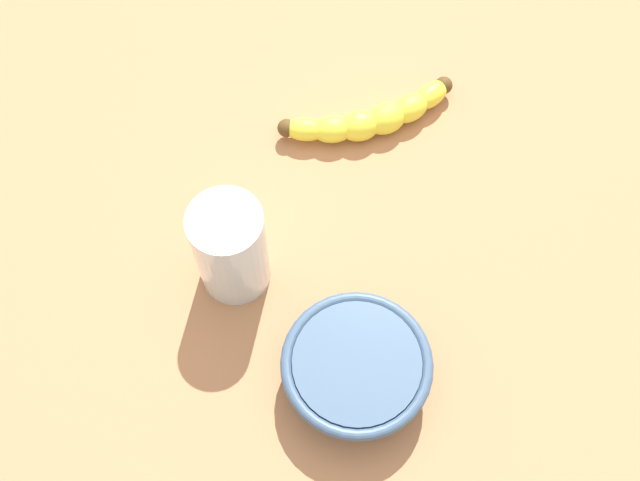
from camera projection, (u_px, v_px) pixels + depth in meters
wooden_tabletop at (355, 240)px, 87.64cm from camera, size 120.00×120.00×3.00cm
banana at (371, 118)px, 90.76cm from camera, size 12.19×19.00×3.59cm
smoothie_glass at (231, 248)px, 78.69cm from camera, size 7.44×7.44×12.45cm
ceramic_bowl at (356, 368)px, 76.49cm from camera, size 14.69×14.69×5.21cm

